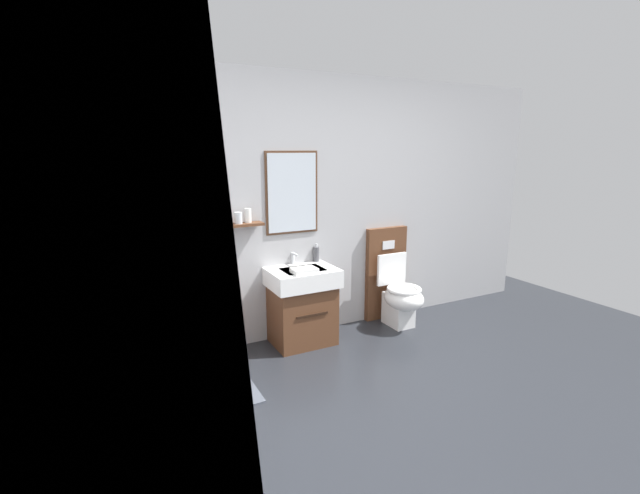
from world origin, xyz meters
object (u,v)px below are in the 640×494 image
object	(u,v)px
soap_dispenser	(316,254)
folded_hand_towel	(304,271)
toilet	(395,289)
toothbrush_cup	(157,276)
vanity_sink_left	(193,323)
vanity_sink_right	(302,304)

from	to	relation	value
soap_dispenser	folded_hand_towel	world-z (taller)	soap_dispenser
toilet	toothbrush_cup	size ratio (longest dim) A/B	5.06
vanity_sink_left	toilet	distance (m)	2.09
vanity_sink_right	soap_dispenser	distance (m)	0.52
vanity_sink_left	vanity_sink_right	xyz separation A→B (m)	(1.01, 0.00, 0.00)
vanity_sink_right	toothbrush_cup	size ratio (longest dim) A/B	3.70
toilet	folded_hand_towel	world-z (taller)	toilet
vanity_sink_left	folded_hand_towel	bearing A→B (deg)	-8.48
vanity_sink_right	toilet	size ratio (longest dim) A/B	0.73
vanity_sink_left	folded_hand_towel	xyz separation A→B (m)	(0.97, -0.15, 0.37)
vanity_sink_left	toilet	bearing A→B (deg)	0.14
toothbrush_cup	soap_dispenser	distance (m)	1.49
vanity_sink_left	toilet	size ratio (longest dim) A/B	0.73
vanity_sink_left	toothbrush_cup	distance (m)	0.49
toilet	soap_dispenser	size ratio (longest dim) A/B	5.58
toilet	toothbrush_cup	distance (m)	2.36
vanity_sink_left	toothbrush_cup	size ratio (longest dim) A/B	3.70
vanity_sink_right	folded_hand_towel	xyz separation A→B (m)	(-0.04, -0.15, 0.37)
vanity_sink_right	toilet	world-z (taller)	toilet
toothbrush_cup	toilet	bearing A→B (deg)	-3.96
vanity_sink_left	toothbrush_cup	xyz separation A→B (m)	(-0.23, 0.17, 0.40)
toothbrush_cup	soap_dispenser	world-z (taller)	toothbrush_cup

